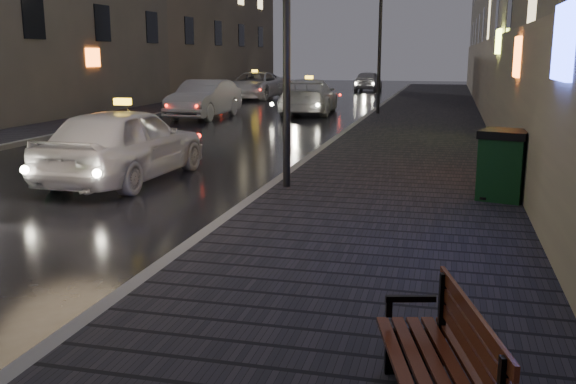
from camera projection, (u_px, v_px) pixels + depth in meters
name	position (u px, v px, depth m)	size (l,w,h in m)	color
sidewalk	(425.00, 118.00, 26.17)	(4.60, 58.00, 0.15)	black
curb	(367.00, 117.00, 26.74)	(0.20, 58.00, 0.15)	slate
sidewalk_far	(143.00, 112.00, 29.16)	(2.40, 58.00, 0.15)	black
curb_far	(169.00, 112.00, 28.85)	(0.20, 58.00, 0.15)	slate
building_far_c	(193.00, 13.00, 46.22)	(6.00, 22.00, 11.00)	#6B6051
lamp_near	(287.00, 8.00, 11.71)	(0.36, 0.36, 5.28)	black
lamp_far	(380.00, 34.00, 26.88)	(0.36, 0.36, 5.28)	black
bench	(446.00, 365.00, 4.38)	(0.98, 1.77, 0.86)	black
trash_bin	(503.00, 164.00, 11.19)	(0.99, 0.99, 1.22)	black
taxi_near	(125.00, 143.00, 13.57)	(1.91, 4.74, 1.61)	white
car_left_mid	(204.00, 99.00, 26.95)	(1.68, 4.80, 1.58)	#A8A7B0
taxi_mid	(309.00, 96.00, 28.82)	(2.19, 5.38, 1.56)	silver
taxi_far	(255.00, 85.00, 38.56)	(2.63, 5.71, 1.59)	silver
car_far	(368.00, 81.00, 46.63)	(1.69, 4.20, 1.43)	#A7A8AF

